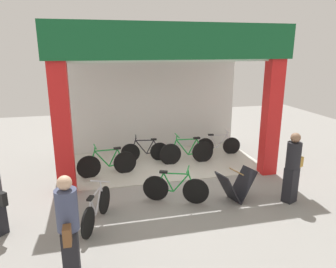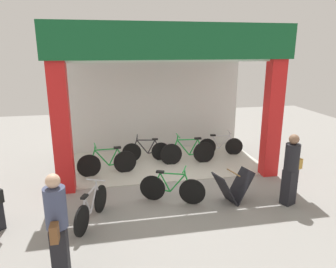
{
  "view_description": "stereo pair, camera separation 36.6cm",
  "coord_description": "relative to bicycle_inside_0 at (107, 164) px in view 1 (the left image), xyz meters",
  "views": [
    {
      "loc": [
        -2.05,
        -7.61,
        3.52
      ],
      "look_at": [
        0.0,
        0.75,
        1.15
      ],
      "focal_mm": 33.58,
      "sensor_mm": 36.0,
      "label": 1
    },
    {
      "loc": [
        -1.69,
        -7.69,
        3.52
      ],
      "look_at": [
        0.0,
        0.75,
        1.15
      ],
      "focal_mm": 33.58,
      "sensor_mm": 36.0,
      "label": 2
    }
  ],
  "objects": [
    {
      "name": "ground_plane",
      "position": [
        1.73,
        -0.87,
        -0.37
      ],
      "size": [
        19.96,
        19.96,
        0.0
      ],
      "primitive_type": "plane",
      "color": "gray",
      "rests_on": "ground"
    },
    {
      "name": "shop_facade",
      "position": [
        1.73,
        0.68,
        1.82
      ],
      "size": [
        6.18,
        3.33,
        4.11
      ],
      "color": "beige",
      "rests_on": "ground"
    },
    {
      "name": "bicycle_inside_0",
      "position": [
        0.0,
        0.0,
        0.0
      ],
      "size": [
        1.67,
        0.46,
        0.92
      ],
      "color": "black",
      "rests_on": "ground"
    },
    {
      "name": "bicycle_inside_1",
      "position": [
        3.76,
        0.98,
        -0.04
      ],
      "size": [
        1.5,
        0.41,
        0.83
      ],
      "color": "black",
      "rests_on": "ground"
    },
    {
      "name": "bicycle_inside_2",
      "position": [
        2.47,
        0.41,
        0.01
      ],
      "size": [
        1.73,
        0.47,
        0.95
      ],
      "color": "black",
      "rests_on": "ground"
    },
    {
      "name": "bicycle_inside_3",
      "position": [
        1.24,
        0.92,
        -0.03
      ],
      "size": [
        1.53,
        0.42,
        0.84
      ],
      "color": "black",
      "rests_on": "ground"
    },
    {
      "name": "bicycle_parked_0",
      "position": [
        1.45,
        -1.97,
        -0.02
      ],
      "size": [
        1.45,
        0.67,
        0.86
      ],
      "color": "black",
      "rests_on": "ground"
    },
    {
      "name": "bicycle_parked_1",
      "position": [
        -0.36,
        -2.53,
        -0.03
      ],
      "size": [
        0.61,
        1.44,
        0.85
      ],
      "color": "black",
      "rests_on": "ground"
    },
    {
      "name": "sandwich_board_sign",
      "position": [
        2.84,
        -2.26,
        0.01
      ],
      "size": [
        0.99,
        0.69,
        0.77
      ],
      "color": "black",
      "rests_on": "ground"
    },
    {
      "name": "pedestrian_0",
      "position": [
        4.09,
        -2.58,
        0.5
      ],
      "size": [
        0.57,
        0.43,
        1.68
      ],
      "color": "black",
      "rests_on": "ground"
    },
    {
      "name": "pedestrian_1",
      "position": [
        -0.77,
        -4.14,
        0.55
      ],
      "size": [
        0.32,
        0.53,
        1.77
      ],
      "color": "black",
      "rests_on": "ground"
    }
  ]
}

